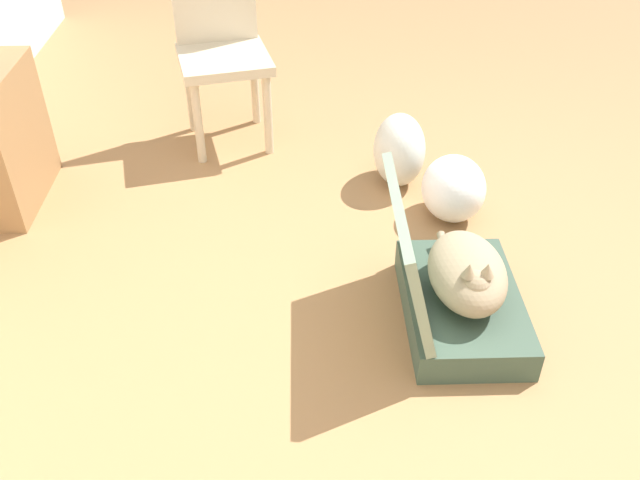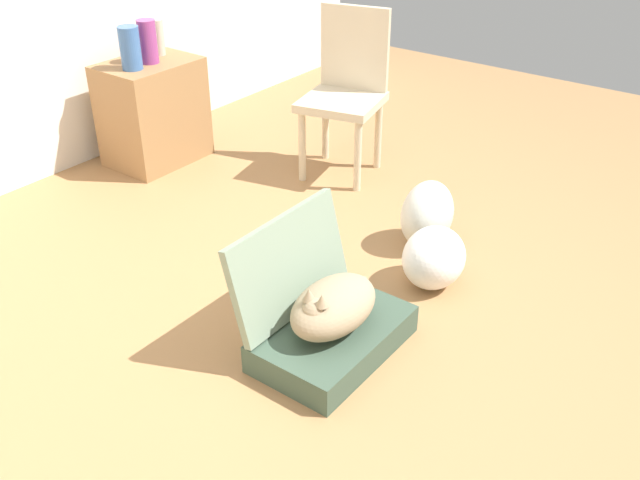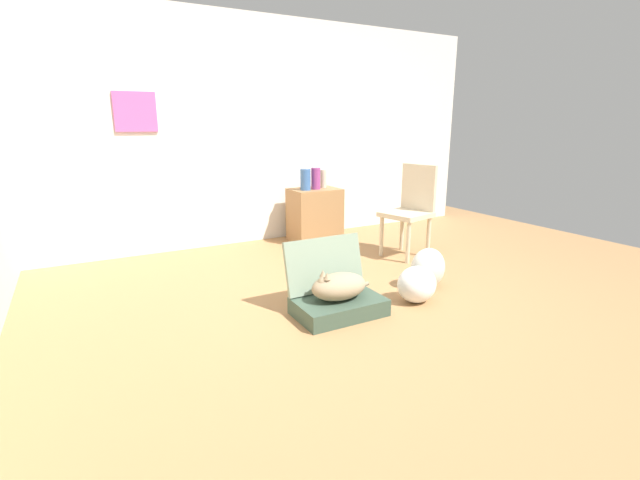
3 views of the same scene
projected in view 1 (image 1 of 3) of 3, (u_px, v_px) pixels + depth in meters
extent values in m
plane|color=#9E7247|center=(403.00, 286.00, 2.79)|extent=(7.68, 7.68, 0.00)
cube|color=#384C3D|center=(461.00, 305.00, 2.61)|extent=(0.66, 0.42, 0.13)
cube|color=gray|center=(408.00, 250.00, 2.43)|extent=(0.66, 0.14, 0.42)
ellipsoid|color=#998466|center=(467.00, 272.00, 2.51)|extent=(0.44, 0.28, 0.20)
sphere|color=#998466|center=(475.00, 286.00, 2.39)|extent=(0.11, 0.11, 0.11)
cone|color=#998466|center=(488.00, 270.00, 2.34)|extent=(0.05, 0.05, 0.05)
cone|color=#998466|center=(469.00, 270.00, 2.34)|extent=(0.05, 0.05, 0.05)
cylinder|color=#998466|center=(444.00, 251.00, 2.70)|extent=(0.20, 0.03, 0.07)
ellipsoid|color=white|center=(453.00, 188.00, 3.10)|extent=(0.33, 0.29, 0.30)
ellipsoid|color=silver|center=(399.00, 150.00, 3.31)|extent=(0.33, 0.25, 0.36)
cylinder|color=beige|center=(198.00, 123.00, 3.45)|extent=(0.04, 0.04, 0.44)
cylinder|color=beige|center=(268.00, 115.00, 3.52)|extent=(0.04, 0.04, 0.44)
cylinder|color=beige|center=(190.00, 93.00, 3.72)|extent=(0.04, 0.04, 0.44)
cylinder|color=beige|center=(255.00, 86.00, 3.80)|extent=(0.04, 0.04, 0.44)
cube|color=beige|center=(224.00, 59.00, 3.47)|extent=(0.54, 0.54, 0.05)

